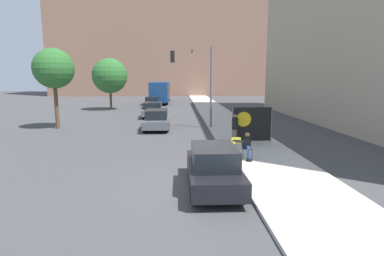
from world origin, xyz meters
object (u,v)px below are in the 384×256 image
at_px(traffic_light_pole, 197,74).
at_px(parked_car_curbside, 213,167).
at_px(city_bus_on_road, 161,91).
at_px(motorcycle_on_road, 155,122).
at_px(pedestrian_behind, 247,122).
at_px(street_tree_near_curb, 54,69).
at_px(car_on_road_nearest, 157,119).
at_px(jogger_on_sidewalk, 235,129).
at_px(street_tree_midblock, 110,76).
at_px(seated_protester, 247,145).
at_px(car_on_road_distant, 152,102).
at_px(protest_banner, 252,124).
at_px(car_on_road_midblock, 153,110).

xyz_separation_m(traffic_light_pole, parked_car_curbside, (-0.20, -12.56, -3.37)).
relative_size(city_bus_on_road, motorcycle_on_road, 5.49).
bearing_deg(pedestrian_behind, street_tree_near_curb, 144.65).
relative_size(car_on_road_nearest, motorcycle_on_road, 2.06).
relative_size(jogger_on_sidewalk, street_tree_midblock, 0.27).
bearing_deg(seated_protester, pedestrian_behind, 74.91).
bearing_deg(car_on_road_distant, pedestrian_behind, -68.70).
bearing_deg(car_on_road_distant, street_tree_midblock, -146.96).
height_order(pedestrian_behind, protest_banner, protest_banner).
bearing_deg(car_on_road_nearest, pedestrian_behind, -26.65).
distance_m(seated_protester, street_tree_midblock, 25.96).
bearing_deg(car_on_road_nearest, street_tree_near_curb, 174.59).
relative_size(jogger_on_sidewalk, car_on_road_nearest, 0.38).
bearing_deg(street_tree_midblock, car_on_road_midblock, -51.57).
relative_size(traffic_light_pole, street_tree_near_curb, 0.99).
relative_size(seated_protester, city_bus_on_road, 0.10).
relative_size(parked_car_curbside, car_on_road_distant, 0.86).
xyz_separation_m(pedestrian_behind, car_on_road_midblock, (-6.93, 10.08, -0.24)).
xyz_separation_m(protest_banner, street_tree_midblock, (-12.31, 19.65, 2.86)).
distance_m(traffic_light_pole, car_on_road_nearest, 4.53).
distance_m(parked_car_curbside, street_tree_midblock, 28.26).
distance_m(jogger_on_sidewalk, traffic_light_pole, 6.95).
bearing_deg(parked_car_curbside, car_on_road_midblock, 100.73).
distance_m(parked_car_curbside, motorcycle_on_road, 12.98).
bearing_deg(traffic_light_pole, jogger_on_sidewalk, -73.30).
relative_size(seated_protester, street_tree_near_curb, 0.20).
height_order(jogger_on_sidewalk, protest_banner, protest_banner).
distance_m(pedestrian_behind, traffic_light_pole, 5.48).
bearing_deg(car_on_road_nearest, street_tree_midblock, 114.71).
distance_m(seated_protester, motorcycle_on_road, 10.54).
bearing_deg(traffic_light_pole, parked_car_curbside, -90.92).
height_order(jogger_on_sidewalk, car_on_road_midblock, jogger_on_sidewalk).
bearing_deg(protest_banner, car_on_road_midblock, 117.99).
relative_size(car_on_road_nearest, car_on_road_distant, 0.92).
height_order(car_on_road_distant, motorcycle_on_road, car_on_road_distant).
xyz_separation_m(pedestrian_behind, city_bus_on_road, (-7.21, 27.49, 0.87)).
height_order(pedestrian_behind, motorcycle_on_road, pedestrian_behind).
bearing_deg(car_on_road_midblock, street_tree_midblock, 128.43).
bearing_deg(jogger_on_sidewalk, protest_banner, -177.89).
bearing_deg(car_on_road_midblock, motorcycle_on_road, -84.24).
relative_size(car_on_road_midblock, motorcycle_on_road, 2.00).
xyz_separation_m(car_on_road_nearest, city_bus_on_road, (-1.14, 24.44, 1.10)).
bearing_deg(parked_car_curbside, seated_protester, 59.71).
xyz_separation_m(car_on_road_distant, city_bus_on_road, (0.68, 7.24, 1.14)).
height_order(seated_protester, motorcycle_on_road, seated_protester).
relative_size(car_on_road_distant, city_bus_on_road, 0.41).
distance_m(traffic_light_pole, car_on_road_midblock, 8.53).
height_order(seated_protester, city_bus_on_road, city_bus_on_road).
relative_size(jogger_on_sidewalk, car_on_road_distant, 0.35).
xyz_separation_m(parked_car_curbside, motorcycle_on_road, (-2.99, 12.63, -0.22)).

